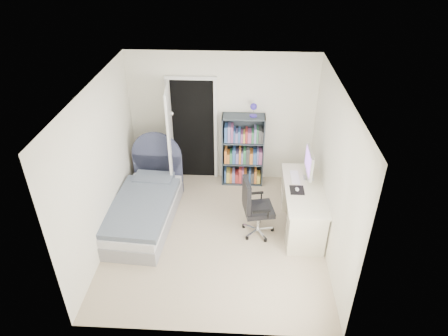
{
  "coord_description": "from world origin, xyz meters",
  "views": [
    {
      "loc": [
        0.4,
        -4.93,
        4.36
      ],
      "look_at": [
        0.12,
        0.31,
        1.1
      ],
      "focal_mm": 32.0,
      "sensor_mm": 36.0,
      "label": 1
    }
  ],
  "objects_px": {
    "nightstand": "(148,163)",
    "desk": "(302,205)",
    "floor_lamp": "(173,153)",
    "bed": "(145,207)",
    "bookcase": "(243,153)",
    "office_chair": "(254,205)"
  },
  "relations": [
    {
      "from": "floor_lamp",
      "to": "office_chair",
      "type": "relative_size",
      "value": 1.44
    },
    {
      "from": "nightstand",
      "to": "office_chair",
      "type": "distance_m",
      "value": 2.53
    },
    {
      "from": "bed",
      "to": "bookcase",
      "type": "relative_size",
      "value": 1.23
    },
    {
      "from": "bed",
      "to": "nightstand",
      "type": "distance_m",
      "value": 1.29
    },
    {
      "from": "bed",
      "to": "nightstand",
      "type": "bearing_deg",
      "value": 99.79
    },
    {
      "from": "floor_lamp",
      "to": "bookcase",
      "type": "distance_m",
      "value": 1.34
    },
    {
      "from": "bookcase",
      "to": "nightstand",
      "type": "bearing_deg",
      "value": -179.69
    },
    {
      "from": "bed",
      "to": "office_chair",
      "type": "distance_m",
      "value": 1.85
    },
    {
      "from": "bookcase",
      "to": "office_chair",
      "type": "distance_m",
      "value": 1.53
    },
    {
      "from": "floor_lamp",
      "to": "bookcase",
      "type": "xyz_separation_m",
      "value": [
        1.34,
        -0.01,
        0.05
      ]
    },
    {
      "from": "bed",
      "to": "floor_lamp",
      "type": "distance_m",
      "value": 1.36
    },
    {
      "from": "bookcase",
      "to": "bed",
      "type": "bearing_deg",
      "value": -141.74
    },
    {
      "from": "floor_lamp",
      "to": "desk",
      "type": "xyz_separation_m",
      "value": [
        2.33,
        -1.28,
        -0.19
      ]
    },
    {
      "from": "bed",
      "to": "floor_lamp",
      "type": "height_order",
      "value": "floor_lamp"
    },
    {
      "from": "desk",
      "to": "office_chair",
      "type": "xyz_separation_m",
      "value": [
        -0.8,
        -0.24,
        0.15
      ]
    },
    {
      "from": "bed",
      "to": "floor_lamp",
      "type": "relative_size",
      "value": 1.39
    },
    {
      "from": "bed",
      "to": "bookcase",
      "type": "bearing_deg",
      "value": 38.26
    },
    {
      "from": "nightstand",
      "to": "desk",
      "type": "relative_size",
      "value": 0.37
    },
    {
      "from": "nightstand",
      "to": "office_chair",
      "type": "height_order",
      "value": "office_chair"
    },
    {
      "from": "bookcase",
      "to": "desk",
      "type": "distance_m",
      "value": 1.63
    },
    {
      "from": "floor_lamp",
      "to": "office_chair",
      "type": "xyz_separation_m",
      "value": [
        1.53,
        -1.52,
        -0.04
      ]
    },
    {
      "from": "office_chair",
      "to": "desk",
      "type": "bearing_deg",
      "value": 16.89
    }
  ]
}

